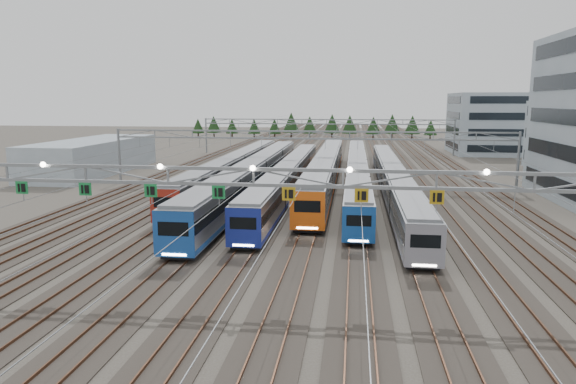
# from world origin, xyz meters

# --- Properties ---
(ground) EXTENTS (400.00, 400.00, 0.00)m
(ground) POSITION_xyz_m (0.00, 0.00, 0.00)
(ground) COLOR #47423A
(ground) RESTS_ON ground
(track_bed) EXTENTS (54.00, 260.00, 5.42)m
(track_bed) POSITION_xyz_m (0.00, 100.00, 1.49)
(track_bed) COLOR #2D2823
(track_bed) RESTS_ON ground
(train_a) EXTENTS (2.97, 58.09, 3.86)m
(train_a) POSITION_xyz_m (-11.25, 42.88, 2.18)
(train_a) COLOR black
(train_a) RESTS_ON ground
(train_b) EXTENTS (3.16, 62.46, 4.12)m
(train_b) POSITION_xyz_m (-6.75, 34.82, 2.31)
(train_b) COLOR black
(train_b) RESTS_ON ground
(train_c) EXTENTS (2.90, 56.90, 3.78)m
(train_c) POSITION_xyz_m (-2.25, 35.28, 2.14)
(train_c) COLOR black
(train_c) RESTS_ON ground
(train_d) EXTENTS (3.19, 59.18, 4.16)m
(train_d) POSITION_xyz_m (2.25, 42.37, 2.33)
(train_d) COLOR black
(train_d) RESTS_ON ground
(train_e) EXTENTS (2.75, 67.89, 3.58)m
(train_e) POSITION_xyz_m (6.75, 43.35, 2.04)
(train_e) COLOR black
(train_e) RESTS_ON ground
(train_f) EXTENTS (2.81, 62.26, 3.66)m
(train_f) POSITION_xyz_m (11.25, 34.72, 2.08)
(train_f) COLOR black
(train_f) RESTS_ON ground
(gantry_near) EXTENTS (56.36, 0.61, 8.08)m
(gantry_near) POSITION_xyz_m (-0.05, -0.12, 7.09)
(gantry_near) COLOR gray
(gantry_near) RESTS_ON ground
(gantry_mid) EXTENTS (56.36, 0.36, 8.00)m
(gantry_mid) POSITION_xyz_m (0.00, 40.00, 6.39)
(gantry_mid) COLOR gray
(gantry_mid) RESTS_ON ground
(gantry_far) EXTENTS (56.36, 0.36, 8.00)m
(gantry_far) POSITION_xyz_m (0.00, 85.00, 6.39)
(gantry_far) COLOR gray
(gantry_far) RESTS_ON ground
(depot_bldg_north) EXTENTS (22.00, 18.00, 13.69)m
(depot_bldg_north) POSITION_xyz_m (39.64, 91.40, 6.85)
(depot_bldg_north) COLOR #92A3AE
(depot_bldg_north) RESTS_ON ground
(west_shed) EXTENTS (10.00, 30.00, 5.49)m
(west_shed) POSITION_xyz_m (-37.49, 50.09, 2.74)
(west_shed) COLOR #92A3AE
(west_shed) RESTS_ON ground
(treeline) EXTENTS (93.80, 5.60, 7.02)m
(treeline) POSITION_xyz_m (-0.90, 133.13, 4.23)
(treeline) COLOR #332114
(treeline) RESTS_ON ground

